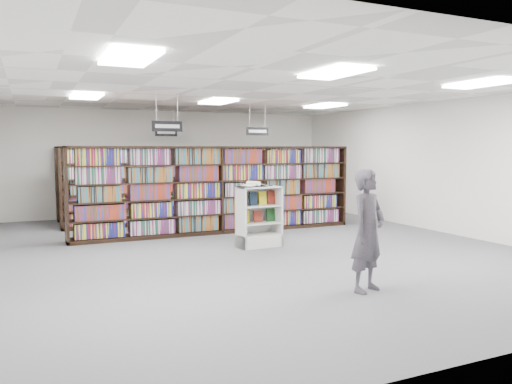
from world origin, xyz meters
name	(u,v)px	position (x,y,z in m)	size (l,w,h in m)	color
floor	(252,247)	(0.00, 0.00, 0.00)	(12.00, 12.00, 0.00)	#525257
ceiling	(252,91)	(0.00, 0.00, 3.20)	(10.00, 12.00, 0.10)	white
wall_back	(174,163)	(0.00, 6.00, 1.60)	(10.00, 0.10, 3.20)	white
wall_front	(507,195)	(0.00, -6.00, 1.60)	(10.00, 0.10, 3.20)	white
wall_right	(437,167)	(5.00, 0.00, 1.60)	(0.10, 12.00, 3.20)	white
bookshelf_row_near	(219,190)	(0.00, 2.00, 1.05)	(7.00, 0.60, 2.10)	black
bookshelf_row_mid	(194,184)	(0.00, 4.00, 1.05)	(7.00, 0.60, 2.10)	black
bookshelf_row_far	(177,181)	(0.00, 5.70, 1.05)	(7.00, 0.60, 2.10)	black
aisle_sign_left	(167,125)	(-1.50, 1.00, 2.53)	(0.65, 0.02, 0.80)	#B2B2B7
aisle_sign_right	(257,130)	(1.50, 3.00, 2.53)	(0.65, 0.02, 0.80)	#B2B2B7
aisle_sign_center	(166,132)	(-0.50, 5.00, 2.53)	(0.65, 0.02, 0.80)	#B2B2B7
troffer_front_left	(129,58)	(-3.00, -3.00, 3.16)	(0.60, 1.20, 0.04)	white
troffer_front_center	(335,73)	(0.00, -3.00, 3.16)	(0.60, 1.20, 0.04)	white
troffer_front_right	(481,84)	(3.00, -3.00, 3.16)	(0.60, 1.20, 0.04)	white
troffer_back_left	(86,96)	(-3.00, 2.00, 3.16)	(0.60, 1.20, 0.04)	white
troffer_back_center	(218,102)	(0.00, 2.00, 3.16)	(0.60, 1.20, 0.04)	white
troffer_back_right	(325,106)	(3.00, 2.00, 3.16)	(0.60, 1.20, 0.04)	white
endcap_display	(258,226)	(0.15, 0.02, 0.44)	(0.94, 0.52, 1.26)	silver
open_book	(254,185)	(0.06, 0.04, 1.29)	(0.76, 0.58, 0.13)	black
shopper	(368,231)	(0.19, -3.61, 0.88)	(0.64, 0.42, 1.76)	#4C4751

